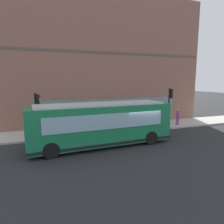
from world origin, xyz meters
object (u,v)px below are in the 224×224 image
Objects in this scene: city_bus_nearside at (101,124)px; fire_hydrant at (144,119)px; traffic_light_near_corner at (170,100)px; pedestrian_by_light_pole at (68,120)px; traffic_light_down_block at (37,107)px; pedestrian_walking_along_curb at (178,116)px.

city_bus_nearside is 8.44m from fire_hydrant.
traffic_light_near_corner reaches higher than fire_hydrant.
city_bus_nearside is 5.50m from pedestrian_by_light_pole.
traffic_light_near_corner is at bearing -102.21° from pedestrian_by_light_pole.
traffic_light_down_block is 2.27× the size of pedestrian_by_light_pole.
traffic_light_near_corner reaches higher than city_bus_nearside.
traffic_light_near_corner is 1.07× the size of traffic_light_down_block.
city_bus_nearside is at bearing 130.68° from fire_hydrant.
traffic_light_down_block reaches higher than pedestrian_by_light_pole.
traffic_light_near_corner is 2.43× the size of pedestrian_by_light_pole.
traffic_light_near_corner is 2.34× the size of pedestrian_walking_along_curb.
fire_hydrant is at bearing 51.43° from pedestrian_walking_along_curb.
city_bus_nearside is at bearing 110.01° from pedestrian_walking_along_curb.
pedestrian_walking_along_curb is (0.17, -1.13, -1.71)m from traffic_light_near_corner.
pedestrian_walking_along_curb is (-1.91, -10.74, 0.04)m from pedestrian_by_light_pole.
pedestrian_by_light_pole is 10.91m from pedestrian_walking_along_curb.
city_bus_nearside is 6.51× the size of pedestrian_by_light_pole.
fire_hydrant is 0.47× the size of pedestrian_by_light_pole.
traffic_light_near_corner is (3.13, -7.93, 1.24)m from city_bus_nearside.
traffic_light_down_block is 3.74m from pedestrian_by_light_pole.
city_bus_nearside is 6.28× the size of pedestrian_walking_along_curb.
traffic_light_down_block reaches higher than fire_hydrant.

